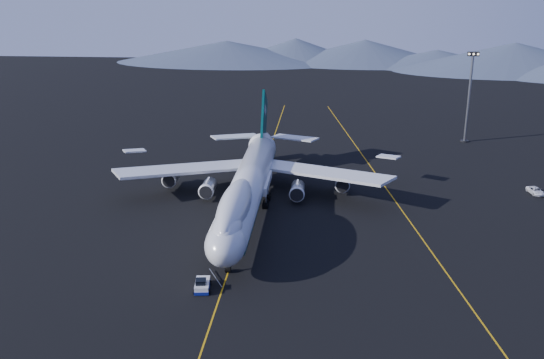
# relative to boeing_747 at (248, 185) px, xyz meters

# --- Properties ---
(ground) EXTENTS (500.00, 500.00, 0.00)m
(ground) POSITION_rel_boeing_747_xyz_m (-0.00, -0.03, -5.81)
(ground) COLOR black
(ground) RESTS_ON ground
(taxiway_line_main) EXTENTS (0.25, 220.00, 0.01)m
(taxiway_line_main) POSITION_rel_boeing_747_xyz_m (-0.00, -0.03, -5.80)
(taxiway_line_main) COLOR #C38C0B
(taxiway_line_main) RESTS_ON ground
(taxiway_line_side) EXTENTS (28.08, 198.09, 0.01)m
(taxiway_line_side) POSITION_rel_boeing_747_xyz_m (30.00, 9.97, -5.80)
(taxiway_line_side) COLOR #C38C0B
(taxiway_line_side) RESTS_ON ground
(boeing_747) EXTENTS (59.62, 72.43, 19.37)m
(boeing_747) POSITION_rel_boeing_747_xyz_m (0.00, 0.00, 0.00)
(boeing_747) COLOR silver
(boeing_747) RESTS_ON ground
(pushback_tug) EXTENTS (2.89, 4.57, 1.89)m
(pushback_tug) POSITION_rel_boeing_747_xyz_m (-3.00, -32.41, -5.22)
(pushback_tug) COLOR silver
(pushback_tug) RESTS_ON ground
(service_van) EXTENTS (3.09, 5.42, 1.42)m
(service_van) POSITION_rel_boeing_747_xyz_m (61.10, 16.17, -5.10)
(service_van) COLOR white
(service_van) RESTS_ON ground
(floodlight_mast) EXTENTS (3.16, 2.37, 25.61)m
(floodlight_mast) POSITION_rel_boeing_747_xyz_m (55.39, 60.97, 7.16)
(floodlight_mast) COLOR black
(floodlight_mast) RESTS_ON ground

